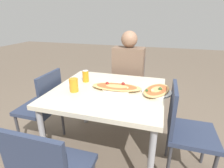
{
  "coord_description": "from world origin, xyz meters",
  "views": [
    {
      "loc": [
        0.47,
        -1.47,
        1.39
      ],
      "look_at": [
        0.04,
        0.01,
        0.79
      ],
      "focal_mm": 28.0,
      "sensor_mm": 36.0,
      "label": 1
    }
  ],
  "objects": [
    {
      "name": "chair_far_seated",
      "position": [
        0.05,
        0.81,
        0.49
      ],
      "size": [
        0.4,
        0.4,
        0.86
      ],
      "rotation": [
        0.0,
        0.0,
        3.14
      ],
      "color": "#2D3851",
      "rests_on": "ground_plane"
    },
    {
      "name": "chair_side_right",
      "position": [
        0.72,
        -0.08,
        0.49
      ],
      "size": [
        0.4,
        0.4,
        0.86
      ],
      "rotation": [
        0.0,
        0.0,
        -1.57
      ],
      "color": "#2D3851",
      "rests_on": "ground_plane"
    },
    {
      "name": "ground_plane",
      "position": [
        0.0,
        0.0,
        0.0
      ],
      "size": [
        14.0,
        14.0,
        0.0
      ],
      "primitive_type": "plane",
      "color": "#6B5B4C"
    },
    {
      "name": "person_seated",
      "position": [
        0.05,
        0.7,
        0.72
      ],
      "size": [
        0.4,
        0.24,
        1.22
      ],
      "rotation": [
        0.0,
        0.0,
        3.14
      ],
      "color": "#2D2D38",
      "rests_on": "ground_plane"
    },
    {
      "name": "soda_can",
      "position": [
        -0.3,
        0.15,
        0.79
      ],
      "size": [
        0.07,
        0.07,
        0.12
      ],
      "color": "orange",
      "rests_on": "dining_table"
    },
    {
      "name": "chair_side_left",
      "position": [
        -0.72,
        -0.07,
        0.49
      ],
      "size": [
        0.4,
        0.4,
        0.86
      ],
      "rotation": [
        0.0,
        0.0,
        1.57
      ],
      "color": "#2D3851",
      "rests_on": "ground_plane"
    },
    {
      "name": "drink_glass",
      "position": [
        -0.29,
        -0.12,
        0.79
      ],
      "size": [
        0.08,
        0.08,
        0.13
      ],
      "color": "orange",
      "rests_on": "dining_table"
    },
    {
      "name": "pizza_second",
      "position": [
        0.45,
        0.07,
        0.74
      ],
      "size": [
        0.31,
        0.41,
        0.06
      ],
      "color": "white",
      "rests_on": "dining_table"
    },
    {
      "name": "dining_table",
      "position": [
        0.0,
        0.0,
        0.65
      ],
      "size": [
        1.05,
        0.97,
        0.73
      ],
      "color": "beige",
      "rests_on": "ground_plane"
    },
    {
      "name": "pizza_main",
      "position": [
        0.07,
        0.04,
        0.75
      ],
      "size": [
        0.49,
        0.29,
        0.06
      ],
      "color": "white",
      "rests_on": "dining_table"
    }
  ]
}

